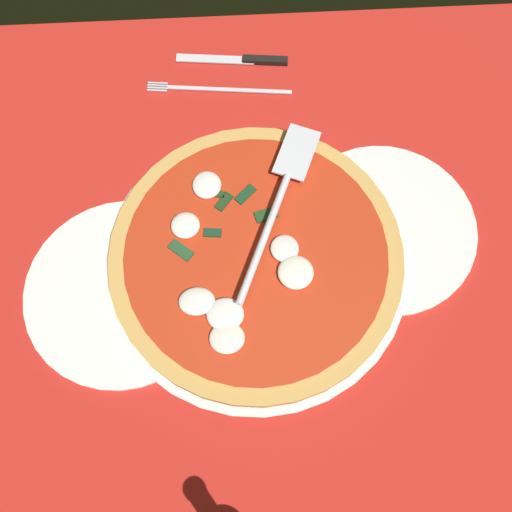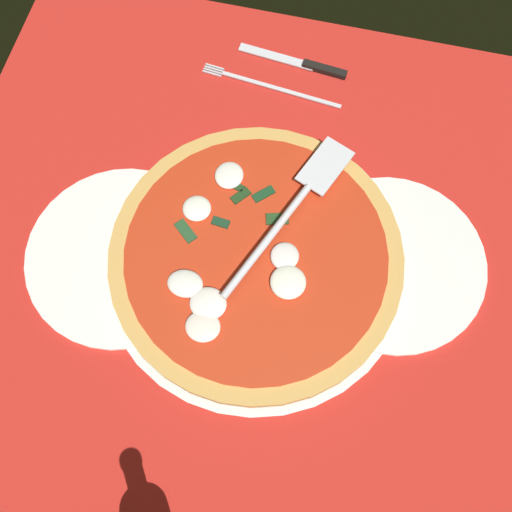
{
  "view_description": "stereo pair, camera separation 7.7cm",
  "coord_description": "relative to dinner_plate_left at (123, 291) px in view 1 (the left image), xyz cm",
  "views": [
    {
      "loc": [
        -3.13,
        -22.43,
        74.05
      ],
      "look_at": [
        -1.65,
        4.74,
        1.98
      ],
      "focal_mm": 41.29,
      "sensor_mm": 36.0,
      "label": 1
    },
    {
      "loc": [
        4.54,
        -21.76,
        74.05
      ],
      "look_at": [
        -1.65,
        4.74,
        1.98
      ],
      "focal_mm": 41.29,
      "sensor_mm": 36.0,
      "label": 2
    }
  ],
  "objects": [
    {
      "name": "pizza_pan",
      "position": [
        17.59,
        3.43,
        -0.01
      ],
      "size": [
        40.83,
        40.83,
        0.98
      ],
      "primitive_type": "cylinder",
      "color": "silver",
      "rests_on": "ground_plane"
    },
    {
      "name": "dinner_plate_right",
      "position": [
        35.25,
        7.17,
        0.0
      ],
      "size": [
        25.12,
        25.12,
        1.0
      ],
      "primitive_type": "cylinder",
      "color": "white",
      "rests_on": "ground_plane"
    },
    {
      "name": "pizza_server",
      "position": [
        20.63,
        9.45,
        4.06
      ],
      "size": [
        12.9,
        25.84,
        1.0
      ],
      "rotation": [
        0.0,
        0.0,
        1.17
      ],
      "color": "silver",
      "rests_on": "pizza"
    },
    {
      "name": "ground_plane",
      "position": [
        19.24,
        -1.32,
        -0.9
      ],
      "size": [
        92.51,
        92.51,
        0.8
      ],
      "primitive_type": "cube",
      "color": "red"
    },
    {
      "name": "pizza",
      "position": [
        17.5,
        3.4,
        1.48
      ],
      "size": [
        38.65,
        38.65,
        3.21
      ],
      "color": "gold",
      "rests_on": "pizza_pan"
    },
    {
      "name": "dinner_plate_left",
      "position": [
        0.0,
        0.0,
        0.0
      ],
      "size": [
        25.77,
        25.77,
        1.0
      ],
      "primitive_type": "cylinder",
      "color": "white",
      "rests_on": "ground_plane"
    },
    {
      "name": "place_setting_far",
      "position": [
        15.49,
        33.45,
        -0.15
      ],
      "size": [
        23.56,
        14.24,
        1.4
      ],
      "rotation": [
        0.0,
        0.0,
        3.04
      ],
      "color": "white",
      "rests_on": "ground_plane"
    }
  ]
}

